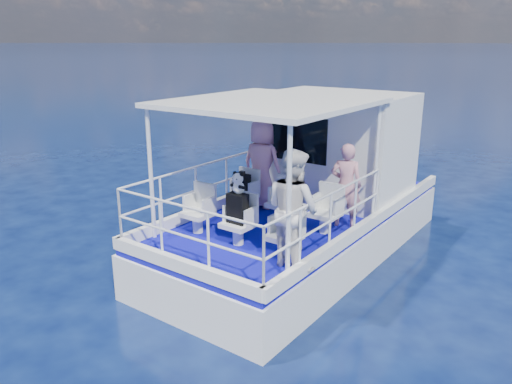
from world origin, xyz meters
TOP-DOWN VIEW (x-y plane):
  - ground at (0.00, 0.00)m, footprint 2000.00×2000.00m
  - hull at (0.00, 1.00)m, footprint 3.00×7.00m
  - deck at (0.00, 1.00)m, footprint 2.90×6.90m
  - cabin at (0.00, 2.30)m, footprint 2.85×2.00m
  - canopy at (0.00, -0.20)m, footprint 3.00×3.20m
  - canopy_posts at (0.00, -0.25)m, footprint 2.77×2.97m
  - railings at (0.00, -0.58)m, footprint 2.84×3.59m
  - seat_port_fwd at (-0.90, 0.20)m, footprint 0.48×0.46m
  - seat_center_fwd at (0.00, 0.20)m, footprint 0.48×0.46m
  - seat_stbd_fwd at (0.90, 0.20)m, footprint 0.48×0.46m
  - seat_port_aft at (-0.90, -1.10)m, footprint 0.48×0.46m
  - seat_center_aft at (0.00, -1.10)m, footprint 0.48×0.46m
  - seat_stbd_aft at (0.90, -1.10)m, footprint 0.48×0.46m
  - passenger_port_fwd at (-0.83, 0.73)m, footprint 0.68×0.50m
  - passenger_stbd_fwd at (1.02, 0.71)m, footprint 0.64×0.52m
  - passenger_stbd_aft at (1.14, -1.25)m, footprint 1.02×0.89m
  - backpack_port at (-0.87, 0.14)m, footprint 0.31×0.18m
  - backpack_center at (0.01, -1.12)m, footprint 0.33×0.19m
  - compact_camera at (-0.88, 0.15)m, footprint 0.10×0.06m
  - panda at (0.01, -1.09)m, footprint 0.23×0.19m

SIDE VIEW (x-z plane):
  - ground at x=0.00m, z-range 0.00..0.00m
  - hull at x=0.00m, z-range -0.80..0.80m
  - deck at x=0.00m, z-range 0.80..0.90m
  - seat_port_fwd at x=-0.90m, z-range 0.90..1.28m
  - seat_center_fwd at x=0.00m, z-range 0.90..1.28m
  - seat_stbd_fwd at x=0.90m, z-range 0.90..1.28m
  - seat_port_aft at x=-0.90m, z-range 0.90..1.28m
  - seat_center_aft at x=0.00m, z-range 0.90..1.28m
  - seat_stbd_aft at x=0.90m, z-range 0.90..1.28m
  - railings at x=0.00m, z-range 0.90..1.90m
  - backpack_port at x=-0.87m, z-range 1.28..1.69m
  - backpack_center at x=0.01m, z-range 1.28..1.78m
  - passenger_stbd_fwd at x=1.02m, z-range 0.90..2.42m
  - compact_camera at x=-0.88m, z-range 1.69..1.75m
  - passenger_port_fwd at x=-0.83m, z-range 0.90..2.67m
  - passenger_stbd_aft at x=1.14m, z-range 0.90..2.68m
  - panda at x=0.01m, z-range 1.78..2.13m
  - cabin at x=0.00m, z-range 0.90..3.10m
  - canopy_posts at x=0.00m, z-range 0.90..3.10m
  - canopy at x=0.00m, z-range 3.10..3.18m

